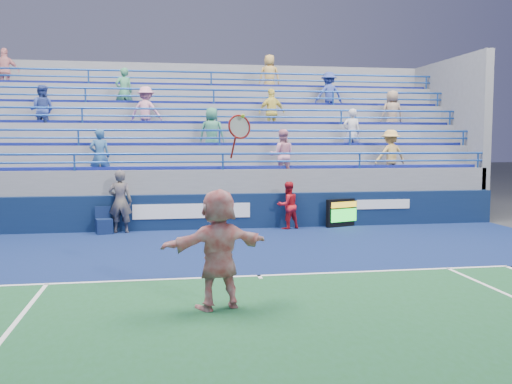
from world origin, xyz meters
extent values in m
plane|color=#333538|center=(0.00, 0.00, 0.00)|extent=(120.00, 120.00, 0.00)
cube|color=#0E224A|center=(0.00, 2.20, 0.01)|extent=(18.00, 8.40, 0.02)
cube|color=white|center=(0.00, 0.00, 0.02)|extent=(11.00, 0.10, 0.01)
cube|color=white|center=(0.00, -0.10, 0.02)|extent=(0.08, 0.30, 0.01)
cube|color=#0B1B3D|center=(0.00, 6.50, 0.55)|extent=(18.00, 0.30, 1.10)
cube|color=white|center=(-1.00, 6.34, 0.60)|extent=(3.60, 0.02, 0.45)
cube|color=white|center=(5.20, 6.34, 0.70)|extent=(1.80, 0.02, 0.30)
cube|color=slate|center=(0.00, 9.45, 0.55)|extent=(18.00, 5.60, 1.10)
cube|color=slate|center=(0.00, 9.45, 0.93)|extent=(18.00, 5.60, 1.85)
cube|color=navy|center=(0.00, 7.10, 1.90)|extent=(17.40, 0.45, 0.10)
cylinder|color=#1C489B|center=(0.00, 6.70, 2.35)|extent=(18.00, 0.07, 0.07)
cube|color=slate|center=(0.00, 9.95, 1.30)|extent=(18.00, 4.60, 2.60)
cube|color=navy|center=(0.00, 8.10, 2.65)|extent=(17.40, 0.45, 0.10)
cylinder|color=#1C489B|center=(0.00, 7.70, 3.10)|extent=(18.00, 0.07, 0.07)
cube|color=slate|center=(0.00, 10.45, 1.68)|extent=(18.00, 3.60, 3.35)
cube|color=navy|center=(0.00, 9.10, 3.40)|extent=(17.40, 0.45, 0.10)
cylinder|color=#1C489B|center=(0.00, 8.70, 3.85)|extent=(18.00, 0.07, 0.07)
cube|color=slate|center=(0.00, 10.95, 2.05)|extent=(18.00, 2.60, 4.10)
cube|color=navy|center=(0.00, 10.10, 4.15)|extent=(17.40, 0.45, 0.10)
cylinder|color=#1C489B|center=(0.00, 9.70, 4.60)|extent=(18.00, 0.07, 0.07)
cube|color=slate|center=(0.00, 11.45, 2.42)|extent=(18.00, 1.60, 4.85)
cube|color=navy|center=(0.00, 11.10, 4.90)|extent=(17.40, 0.45, 0.10)
cylinder|color=#1C489B|center=(0.00, 10.70, 5.35)|extent=(18.00, 0.07, 0.07)
imported|color=pink|center=(-2.41, 9.10, 3.78)|extent=(1.23, 0.92, 1.70)
imported|color=#334499|center=(4.45, 10.10, 4.53)|extent=(1.17, 0.76, 1.70)
imported|color=tan|center=(2.32, 11.10, 5.28)|extent=(0.87, 0.60, 1.70)
imported|color=#304592|center=(-5.85, 9.10, 3.78)|extent=(0.91, 0.76, 1.70)
imported|color=#3A8060|center=(-0.22, 8.10, 3.03)|extent=(0.92, 0.69, 1.70)
imported|color=#E2B158|center=(5.73, 7.10, 2.28)|extent=(1.18, 0.78, 1.70)
imported|color=#3E8A61|center=(-3.20, 10.10, 4.53)|extent=(0.70, 0.55, 1.70)
imported|color=pink|center=(-7.47, 11.10, 5.28)|extent=(1.01, 0.46, 1.70)
imported|color=gray|center=(6.60, 9.10, 3.78)|extent=(0.84, 0.56, 1.70)
imported|color=#FDE962|center=(2.03, 9.10, 3.78)|extent=(1.06, 0.62, 1.70)
imported|color=pink|center=(1.99, 7.10, 2.28)|extent=(0.92, 0.77, 1.70)
imported|color=#2B5482|center=(-3.80, 7.10, 2.28)|extent=(0.66, 0.48, 1.70)
imported|color=silver|center=(4.69, 8.10, 3.03)|extent=(0.67, 0.48, 1.70)
cube|color=black|center=(3.85, 6.29, 0.45)|extent=(1.28, 0.57, 0.91)
cube|color=gold|center=(3.85, 6.21, 0.72)|extent=(1.11, 0.02, 0.18)
cube|color=#19E533|center=(3.85, 6.21, 0.38)|extent=(1.11, 0.02, 0.41)
cube|color=#0D1B41|center=(-3.61, 6.03, 0.23)|extent=(0.55, 0.55, 0.46)
cube|color=#0D1B41|center=(-3.61, 6.23, 0.64)|extent=(0.46, 0.16, 0.36)
imported|color=white|center=(-1.02, -2.07, 0.99)|extent=(1.92, 1.09, 1.97)
torus|color=#A51614|center=(-0.67, -2.07, 2.96)|extent=(0.41, 0.23, 0.40)
cylinder|color=#A51614|center=(-0.77, -2.07, 2.63)|extent=(0.09, 0.22, 0.36)
sphere|color=#C2D932|center=(-0.62, -2.12, 3.13)|extent=(0.07, 0.07, 0.07)
imported|color=#15183A|center=(-3.14, 6.15, 0.95)|extent=(0.75, 0.55, 1.90)
imported|color=red|center=(1.96, 6.11, 0.75)|extent=(0.87, 0.78, 1.49)
camera|label=1|loc=(-1.92, -11.15, 2.71)|focal=40.00mm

